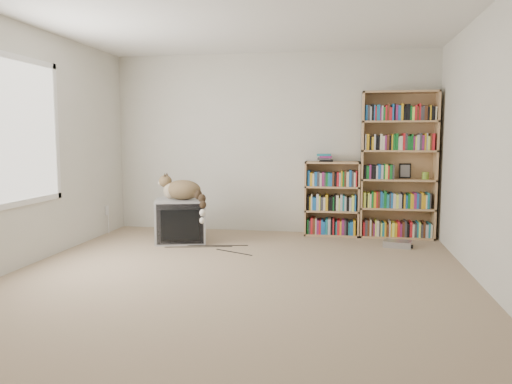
% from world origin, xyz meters
% --- Properties ---
extents(floor, '(4.50, 5.00, 0.01)m').
position_xyz_m(floor, '(0.00, 0.00, 0.00)').
color(floor, tan).
rests_on(floor, ground).
extents(wall_back, '(4.50, 0.02, 2.50)m').
position_xyz_m(wall_back, '(0.00, 2.50, 1.25)').
color(wall_back, silver).
rests_on(wall_back, floor).
extents(wall_front, '(4.50, 0.02, 2.50)m').
position_xyz_m(wall_front, '(0.00, -2.50, 1.25)').
color(wall_front, silver).
rests_on(wall_front, floor).
extents(wall_left, '(0.02, 5.00, 2.50)m').
position_xyz_m(wall_left, '(-2.25, 0.00, 1.25)').
color(wall_left, silver).
rests_on(wall_left, floor).
extents(wall_right, '(0.02, 5.00, 2.50)m').
position_xyz_m(wall_right, '(2.25, 0.00, 1.25)').
color(wall_right, silver).
rests_on(wall_right, floor).
extents(ceiling, '(4.50, 5.00, 0.02)m').
position_xyz_m(ceiling, '(0.00, 0.00, 2.50)').
color(ceiling, white).
rests_on(ceiling, wall_back).
extents(window, '(0.02, 1.22, 1.52)m').
position_xyz_m(window, '(-2.24, 0.20, 1.40)').
color(window, white).
rests_on(window, wall_left).
extents(crt_tv, '(0.76, 0.72, 0.55)m').
position_xyz_m(crt_tv, '(-1.05, 1.61, 0.27)').
color(crt_tv, gray).
rests_on(crt_tv, floor).
extents(cat, '(0.70, 0.50, 0.56)m').
position_xyz_m(cat, '(-0.96, 1.55, 0.64)').
color(cat, '#382417').
rests_on(cat, crt_tv).
extents(bookcase_tall, '(0.97, 0.30, 1.93)m').
position_xyz_m(bookcase_tall, '(1.72, 2.36, 0.91)').
color(bookcase_tall, tan).
rests_on(bookcase_tall, floor).
extents(bookcase_short, '(0.73, 0.30, 1.01)m').
position_xyz_m(bookcase_short, '(0.86, 2.36, 0.47)').
color(bookcase_short, tan).
rests_on(bookcase_short, floor).
extents(book_stack, '(0.19, 0.24, 0.10)m').
position_xyz_m(book_stack, '(0.75, 2.31, 1.06)').
color(book_stack, red).
rests_on(book_stack, bookcase_short).
extents(green_mug, '(0.09, 0.09, 0.09)m').
position_xyz_m(green_mug, '(2.06, 2.34, 0.84)').
color(green_mug, '#7DAE31').
rests_on(green_mug, bookcase_tall).
extents(framed_print, '(0.15, 0.05, 0.20)m').
position_xyz_m(framed_print, '(1.82, 2.44, 0.89)').
color(framed_print, black).
rests_on(framed_print, bookcase_tall).
extents(dvd_player, '(0.37, 0.30, 0.08)m').
position_xyz_m(dvd_player, '(1.67, 1.74, 0.04)').
color(dvd_player, '#A8A8AC').
rests_on(dvd_player, floor).
extents(wall_outlet, '(0.01, 0.08, 0.13)m').
position_xyz_m(wall_outlet, '(-2.24, 1.95, 0.32)').
color(wall_outlet, silver).
rests_on(wall_outlet, wall_left).
extents(floor_cables, '(1.20, 0.70, 0.01)m').
position_xyz_m(floor_cables, '(-0.27, 1.27, 0.00)').
color(floor_cables, black).
rests_on(floor_cables, floor).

